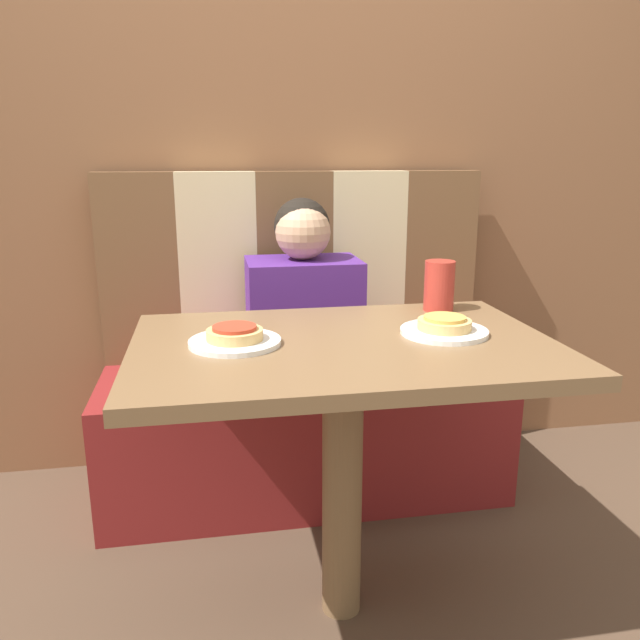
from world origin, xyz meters
name	(u,v)px	position (x,y,z in m)	size (l,w,h in m)	color
ground_plane	(341,607)	(0.00, 0.00, 0.00)	(12.00, 12.00, 0.00)	#4C3828
wall_back	(289,114)	(0.00, 0.95, 1.30)	(7.00, 0.05, 2.60)	brown
booth_seat	(304,430)	(0.00, 0.64, 0.22)	(1.37, 0.53, 0.44)	maroon
booth_backrest	(294,265)	(0.00, 0.86, 0.77)	(1.37, 0.08, 0.67)	brown
dining_table	(343,382)	(0.00, 0.00, 0.63)	(0.98, 0.66, 0.74)	brown
person	(303,295)	(0.00, 0.64, 0.70)	(0.37, 0.25, 0.59)	#4C237A
plate_left	(235,342)	(-0.25, 0.01, 0.74)	(0.21, 0.21, 0.01)	white
plate_right	(444,332)	(0.25, 0.01, 0.74)	(0.21, 0.21, 0.01)	white
pizza_left	(235,333)	(-0.25, 0.01, 0.76)	(0.13, 0.13, 0.03)	tan
pizza_right	(444,323)	(0.25, 0.01, 0.76)	(0.13, 0.13, 0.03)	tan
drinking_cup	(439,286)	(0.32, 0.24, 0.81)	(0.08, 0.08, 0.14)	#B23328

